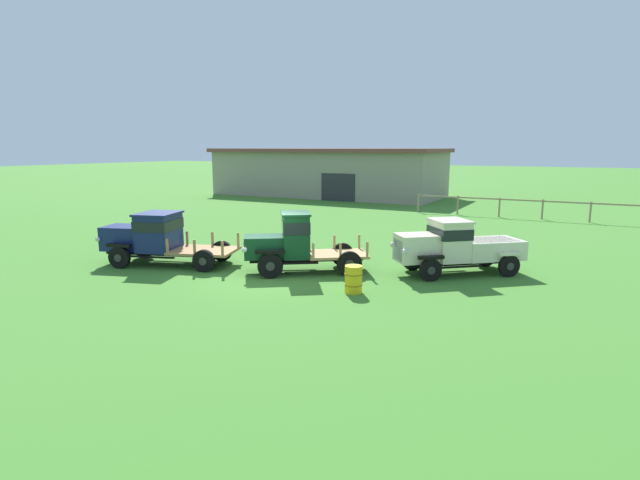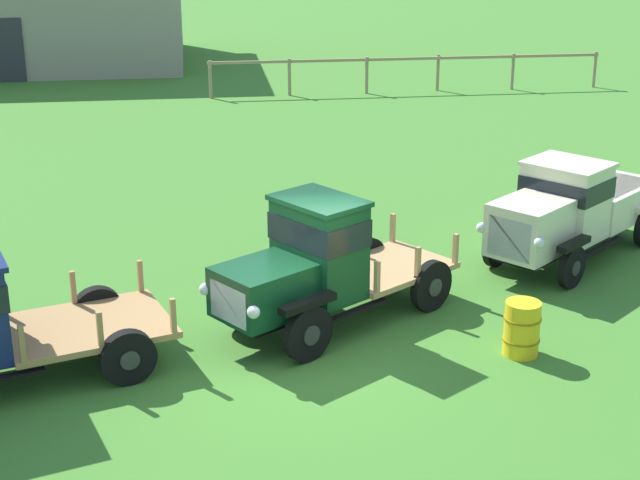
{
  "view_description": "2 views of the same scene",
  "coord_description": "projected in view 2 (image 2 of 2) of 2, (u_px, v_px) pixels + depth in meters",
  "views": [
    {
      "loc": [
        9.87,
        -14.55,
        4.62
      ],
      "look_at": [
        0.68,
        2.63,
        1.0
      ],
      "focal_mm": 28.0,
      "sensor_mm": 36.0,
      "label": 1
    },
    {
      "loc": [
        -1.51,
        -13.79,
        6.96
      ],
      "look_at": [
        0.68,
        2.63,
        1.0
      ],
      "focal_mm": 55.0,
      "sensor_mm": 36.0,
      "label": 2
    }
  ],
  "objects": [
    {
      "name": "vintage_truck_midrow_center",
      "position": [
        572.0,
        208.0,
        19.2
      ],
      "size": [
        4.58,
        4.15,
        2.04
      ],
      "color": "black",
      "rests_on": "ground"
    },
    {
      "name": "ground_plane",
      "position": [
        299.0,
        358.0,
        15.41
      ],
      "size": [
        240.0,
        240.0,
        0.0
      ],
      "primitive_type": "plane",
      "color": "#3D7528"
    },
    {
      "name": "vintage_truck_second_in_line",
      "position": [
        314.0,
        265.0,
        16.04
      ],
      "size": [
        4.63,
        3.85,
        2.27
      ],
      "color": "black",
      "rests_on": "ground"
    },
    {
      "name": "paddock_fence",
      "position": [
        406.0,
        66.0,
        35.17
      ],
      "size": [
        14.33,
        0.44,
        1.31
      ],
      "color": "#997F60",
      "rests_on": "ground"
    },
    {
      "name": "oil_drum_beside_row",
      "position": [
        522.0,
        328.0,
        15.38
      ],
      "size": [
        0.59,
        0.59,
        0.89
      ],
      "color": "gold",
      "rests_on": "ground"
    }
  ]
}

